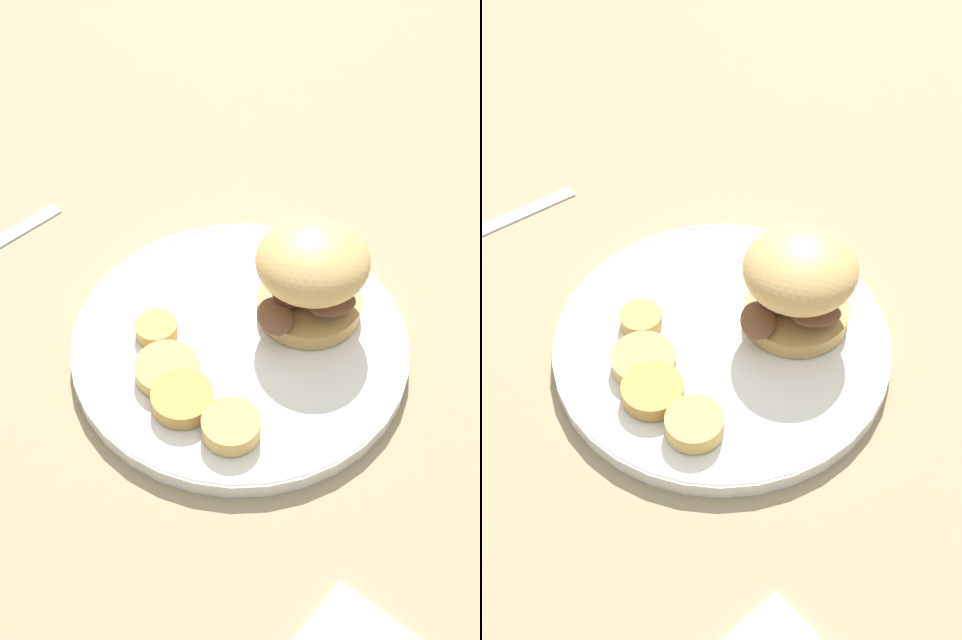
# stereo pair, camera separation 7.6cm
# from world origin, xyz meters

# --- Properties ---
(ground_plane) EXTENTS (4.00, 4.00, 0.00)m
(ground_plane) POSITION_xyz_m (0.00, 0.00, 0.00)
(ground_plane) COLOR #937F5B
(dinner_plate) EXTENTS (0.30, 0.30, 0.02)m
(dinner_plate) POSITION_xyz_m (0.00, 0.00, 0.01)
(dinner_plate) COLOR white
(dinner_plate) RESTS_ON ground_plane
(sandwich) EXTENTS (0.11, 0.13, 0.09)m
(sandwich) POSITION_xyz_m (-0.04, -0.06, 0.06)
(sandwich) COLOR tan
(sandwich) RESTS_ON dinner_plate
(potato_round_0) EXTENTS (0.04, 0.04, 0.01)m
(potato_round_0) POSITION_xyz_m (0.07, 0.03, 0.02)
(potato_round_0) COLOR tan
(potato_round_0) RESTS_ON dinner_plate
(potato_round_1) EXTENTS (0.06, 0.06, 0.01)m
(potato_round_1) POSITION_xyz_m (0.04, 0.06, 0.02)
(potato_round_1) COLOR tan
(potato_round_1) RESTS_ON dinner_plate
(potato_round_2) EXTENTS (0.05, 0.05, 0.02)m
(potato_round_2) POSITION_xyz_m (-0.04, 0.09, 0.03)
(potato_round_2) COLOR tan
(potato_round_2) RESTS_ON dinner_plate
(potato_round_3) EXTENTS (0.05, 0.05, 0.01)m
(potato_round_3) POSITION_xyz_m (0.01, 0.08, 0.02)
(potato_round_3) COLOR #BC8942
(potato_round_3) RESTS_ON dinner_plate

